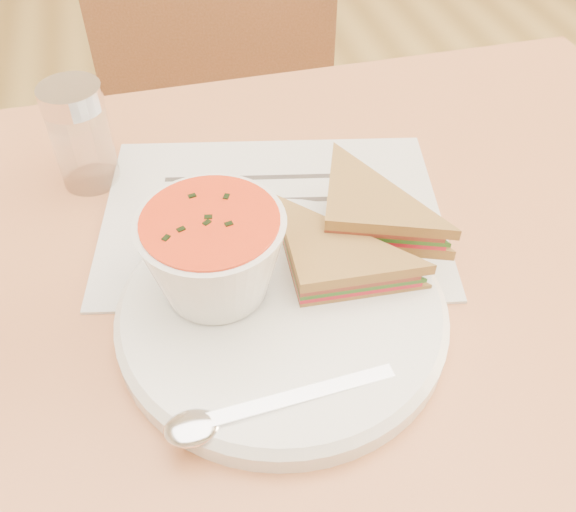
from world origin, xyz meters
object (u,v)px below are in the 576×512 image
object	(u,v)px
chair_far	(215,208)
soup_bowl	(214,259)
dining_table	(260,503)
condiment_shaker	(81,136)
plate	(282,314)

from	to	relation	value
chair_far	soup_bowl	distance (m)	0.59
soup_bowl	dining_table	bearing A→B (deg)	-12.81
soup_bowl	condiment_shaker	size ratio (longest dim) A/B	1.07
condiment_shaker	chair_far	bearing A→B (deg)	62.52
chair_far	soup_bowl	size ratio (longest dim) A/B	8.13
dining_table	chair_far	distance (m)	0.48
chair_far	condiment_shaker	world-z (taller)	chair_far
dining_table	plate	size ratio (longest dim) A/B	3.90
chair_far	soup_bowl	bearing A→B (deg)	97.69
dining_table	chair_far	world-z (taller)	chair_far
plate	chair_far	bearing A→B (deg)	89.18
chair_far	dining_table	bearing A→B (deg)	100.19
dining_table	soup_bowl	xyz separation A→B (m)	(-0.02, 0.00, 0.43)
soup_bowl	condiment_shaker	xyz separation A→B (m)	(-0.09, 0.19, -0.00)
plate	condiment_shaker	bearing A→B (deg)	122.21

